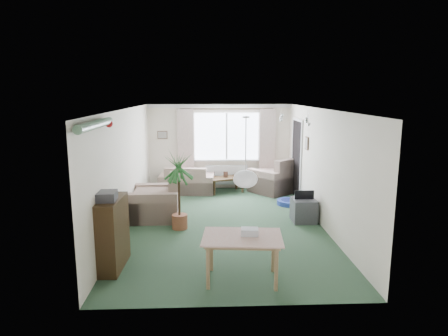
{
  "coord_description": "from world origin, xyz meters",
  "views": [
    {
      "loc": [
        -0.36,
        -7.98,
        2.73
      ],
      "look_at": [
        0.0,
        0.3,
        1.15
      ],
      "focal_mm": 32.0,
      "sensor_mm": 36.0,
      "label": 1
    }
  ],
  "objects_px": {
    "coffee_table": "(226,185)",
    "dining_table": "(242,259)",
    "armchair_left": "(155,196)",
    "armchair_corner": "(273,175)",
    "tv_cube": "(304,210)",
    "sofa": "(187,179)",
    "bookshelf": "(113,233)",
    "houseplant": "(179,191)",
    "pet_bed": "(289,202)"
  },
  "relations": [
    {
      "from": "pet_bed",
      "to": "coffee_table",
      "type": "bearing_deg",
      "value": 138.68
    },
    {
      "from": "dining_table",
      "to": "tv_cube",
      "type": "xyz_separation_m",
      "value": [
        1.56,
        2.66,
        -0.08
      ]
    },
    {
      "from": "armchair_left",
      "to": "dining_table",
      "type": "distance_m",
      "value": 3.46
    },
    {
      "from": "dining_table",
      "to": "armchair_corner",
      "type": "bearing_deg",
      "value": 75.72
    },
    {
      "from": "armchair_corner",
      "to": "tv_cube",
      "type": "height_order",
      "value": "armchair_corner"
    },
    {
      "from": "houseplant",
      "to": "sofa",
      "type": "bearing_deg",
      "value": 89.89
    },
    {
      "from": "dining_table",
      "to": "tv_cube",
      "type": "height_order",
      "value": "dining_table"
    },
    {
      "from": "coffee_table",
      "to": "bookshelf",
      "type": "bearing_deg",
      "value": -112.86
    },
    {
      "from": "armchair_left",
      "to": "tv_cube",
      "type": "distance_m",
      "value": 3.23
    },
    {
      "from": "houseplant",
      "to": "pet_bed",
      "type": "relative_size",
      "value": 2.72
    },
    {
      "from": "houseplant",
      "to": "dining_table",
      "type": "xyz_separation_m",
      "value": [
        1.06,
        -2.31,
        -0.46
      ]
    },
    {
      "from": "houseplant",
      "to": "armchair_corner",
      "type": "bearing_deg",
      "value": 50.7
    },
    {
      "from": "sofa",
      "to": "armchair_left",
      "type": "relative_size",
      "value": 1.35
    },
    {
      "from": "houseplant",
      "to": "pet_bed",
      "type": "bearing_deg",
      "value": 32.49
    },
    {
      "from": "armchair_left",
      "to": "houseplant",
      "type": "xyz_separation_m",
      "value": [
        0.58,
        -0.73,
        0.3
      ]
    },
    {
      "from": "bookshelf",
      "to": "tv_cube",
      "type": "relative_size",
      "value": 2.07
    },
    {
      "from": "sofa",
      "to": "dining_table",
      "type": "height_order",
      "value": "sofa"
    },
    {
      "from": "pet_bed",
      "to": "armchair_left",
      "type": "bearing_deg",
      "value": -163.99
    },
    {
      "from": "coffee_table",
      "to": "pet_bed",
      "type": "distance_m",
      "value": 2.0
    },
    {
      "from": "coffee_table",
      "to": "pet_bed",
      "type": "height_order",
      "value": "coffee_table"
    },
    {
      "from": "armchair_left",
      "to": "bookshelf",
      "type": "bearing_deg",
      "value": -8.34
    },
    {
      "from": "armchair_corner",
      "to": "bookshelf",
      "type": "relative_size",
      "value": 0.96
    },
    {
      "from": "armchair_left",
      "to": "bookshelf",
      "type": "distance_m",
      "value": 2.53
    },
    {
      "from": "dining_table",
      "to": "tv_cube",
      "type": "bearing_deg",
      "value": 59.65
    },
    {
      "from": "sofa",
      "to": "pet_bed",
      "type": "xyz_separation_m",
      "value": [
        2.57,
        -1.32,
        -0.31
      ]
    },
    {
      "from": "armchair_corner",
      "to": "tv_cube",
      "type": "xyz_separation_m",
      "value": [
        0.22,
        -2.58,
        -0.23
      ]
    },
    {
      "from": "armchair_left",
      "to": "pet_bed",
      "type": "xyz_separation_m",
      "value": [
        3.15,
        0.9,
        -0.43
      ]
    },
    {
      "from": "coffee_table",
      "to": "sofa",
      "type": "bearing_deg",
      "value": 180.0
    },
    {
      "from": "tv_cube",
      "to": "coffee_table",
      "type": "bearing_deg",
      "value": 120.6
    },
    {
      "from": "pet_bed",
      "to": "dining_table",
      "type": "bearing_deg",
      "value": -110.91
    },
    {
      "from": "armchair_left",
      "to": "coffee_table",
      "type": "xyz_separation_m",
      "value": [
        1.65,
        2.22,
        -0.28
      ]
    },
    {
      "from": "armchair_left",
      "to": "tv_cube",
      "type": "height_order",
      "value": "armchair_left"
    },
    {
      "from": "bookshelf",
      "to": "houseplant",
      "type": "relative_size",
      "value": 0.71
    },
    {
      "from": "houseplant",
      "to": "tv_cube",
      "type": "bearing_deg",
      "value": 7.66
    },
    {
      "from": "coffee_table",
      "to": "dining_table",
      "type": "relative_size",
      "value": 0.89
    },
    {
      "from": "armchair_corner",
      "to": "tv_cube",
      "type": "distance_m",
      "value": 2.6
    },
    {
      "from": "armchair_corner",
      "to": "pet_bed",
      "type": "relative_size",
      "value": 1.84
    },
    {
      "from": "bookshelf",
      "to": "armchair_corner",
      "type": "bearing_deg",
      "value": 57.08
    },
    {
      "from": "armchair_left",
      "to": "tv_cube",
      "type": "bearing_deg",
      "value": 82.57
    },
    {
      "from": "houseplant",
      "to": "tv_cube",
      "type": "height_order",
      "value": "houseplant"
    },
    {
      "from": "coffee_table",
      "to": "tv_cube",
      "type": "distance_m",
      "value": 3.03
    },
    {
      "from": "coffee_table",
      "to": "dining_table",
      "type": "height_order",
      "value": "dining_table"
    },
    {
      "from": "dining_table",
      "to": "bookshelf",
      "type": "bearing_deg",
      "value": 165.02
    },
    {
      "from": "armchair_corner",
      "to": "sofa",
      "type": "bearing_deg",
      "value": -38.8
    },
    {
      "from": "tv_cube",
      "to": "armchair_left",
      "type": "bearing_deg",
      "value": 173.07
    },
    {
      "from": "sofa",
      "to": "houseplant",
      "type": "height_order",
      "value": "houseplant"
    },
    {
      "from": "sofa",
      "to": "houseplant",
      "type": "bearing_deg",
      "value": 94.31
    },
    {
      "from": "coffee_table",
      "to": "houseplant",
      "type": "xyz_separation_m",
      "value": [
        -1.08,
        -2.95,
        0.58
      ]
    },
    {
      "from": "coffee_table",
      "to": "houseplant",
      "type": "height_order",
      "value": "houseplant"
    },
    {
      "from": "bookshelf",
      "to": "pet_bed",
      "type": "height_order",
      "value": "bookshelf"
    }
  ]
}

